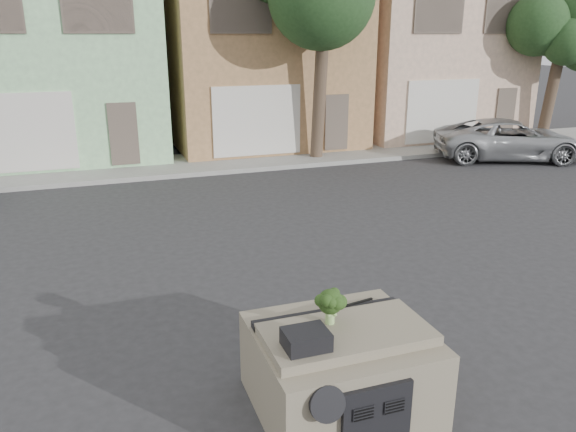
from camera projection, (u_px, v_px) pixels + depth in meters
ground_plane at (266, 300)px, 9.56m from camera, size 120.00×120.00×0.00m
sidewalk at (174, 166)px, 18.96m from camera, size 40.00×3.00×0.15m
townhouse_mint at (54, 50)px, 20.29m from camera, size 7.20×8.20×7.55m
townhouse_tan at (253, 48)px, 22.66m from camera, size 7.20×8.20×7.55m
townhouse_beige at (415, 47)px, 25.03m from camera, size 7.20×8.20×7.55m
silver_pickup at (507, 159)px, 20.27m from camera, size 5.69×4.09×1.44m
tree_near at (321, 36)px, 18.61m from camera, size 4.40×4.00×8.50m
tree_far at (554, 69)px, 22.16m from camera, size 3.20×3.00×6.00m
car_dashboard at (340, 365)px, 6.70m from camera, size 2.00×1.80×1.12m
instrument_hump at (306, 339)px, 6.00m from camera, size 0.48×0.38×0.20m
wiper_arm at (349, 305)px, 6.95m from camera, size 0.69×0.15×0.02m
broccoli at (330, 306)px, 6.47m from camera, size 0.36×0.36×0.44m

